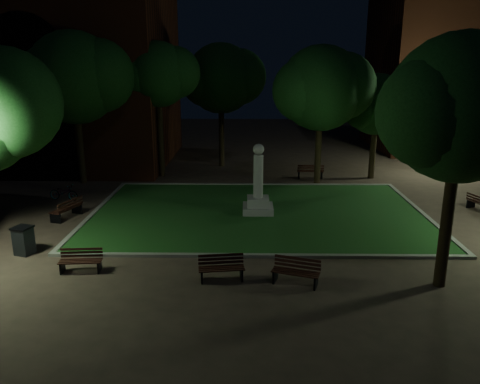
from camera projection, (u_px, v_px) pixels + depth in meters
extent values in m
plane|color=#48362B|center=(259.00, 228.00, 19.86)|extent=(80.00, 80.00, 0.00)
cube|color=#1F4F1B|center=(258.00, 213.00, 21.78)|extent=(15.00, 10.00, 0.08)
cube|color=slate|center=(261.00, 256.00, 16.86)|extent=(15.40, 0.20, 0.12)
cube|color=slate|center=(256.00, 185.00, 26.69)|extent=(15.40, 0.20, 0.12)
cube|color=slate|center=(96.00, 211.00, 21.89)|extent=(0.20, 10.00, 0.12)
cube|color=slate|center=(422.00, 213.00, 21.66)|extent=(0.20, 10.00, 0.12)
cube|color=gray|center=(258.00, 209.00, 21.73)|extent=(1.40, 1.40, 0.30)
cube|color=gray|center=(258.00, 202.00, 21.64)|extent=(1.00, 1.00, 0.40)
cylinder|color=gray|center=(258.00, 176.00, 21.32)|extent=(0.44, 0.44, 2.00)
sphere|color=gray|center=(259.00, 149.00, 20.98)|extent=(0.50, 0.50, 0.50)
cube|color=#4E2111|center=(19.00, 52.00, 31.59)|extent=(20.00, 12.00, 15.00)
cube|color=black|center=(41.00, 119.00, 28.28)|extent=(5.00, 3.00, 7.00)
cylinder|color=black|center=(34.00, 59.00, 27.35)|extent=(5.00, 3.00, 5.00)
plane|color=orange|center=(49.00, 117.00, 29.44)|extent=(6.30, 0.00, 6.30)
cube|color=#4E2111|center=(479.00, 73.00, 37.26)|extent=(16.00, 10.00, 12.00)
sphere|color=#194819|center=(5.00, 103.00, 17.06)|extent=(4.11, 4.11, 4.11)
cylinder|color=black|center=(161.00, 136.00, 28.39)|extent=(0.36, 0.36, 4.97)
sphere|color=#194819|center=(158.00, 74.00, 27.42)|extent=(3.84, 3.84, 3.84)
sphere|color=#194819|center=(174.00, 73.00, 27.57)|extent=(3.07, 3.07, 3.07)
sphere|color=#194819|center=(144.00, 76.00, 27.17)|extent=(2.88, 2.88, 2.88)
cylinder|color=black|center=(318.00, 150.00, 26.51)|extent=(0.36, 0.36, 4.03)
sphere|color=#194819|center=(321.00, 88.00, 25.60)|extent=(4.68, 4.68, 4.68)
sphere|color=#194819|center=(342.00, 86.00, 25.75)|extent=(3.75, 3.75, 3.75)
sphere|color=#194819|center=(304.00, 90.00, 25.35)|extent=(3.51, 3.51, 3.51)
cylinder|color=black|center=(373.00, 151.00, 28.03)|extent=(0.36, 0.36, 3.37)
sphere|color=#194819|center=(376.00, 104.00, 27.29)|extent=(3.58, 3.58, 3.58)
sphere|color=#194819|center=(391.00, 102.00, 27.44)|extent=(2.86, 2.86, 2.86)
sphere|color=#194819|center=(365.00, 106.00, 27.04)|extent=(2.68, 2.68, 2.68)
cylinder|color=black|center=(447.00, 222.00, 14.21)|extent=(0.36, 0.36, 4.25)
sphere|color=#194819|center=(461.00, 108.00, 13.30)|extent=(4.31, 4.31, 4.31)
sphere|color=#194819|center=(434.00, 113.00, 13.05)|extent=(3.23, 3.23, 3.23)
cylinder|color=black|center=(80.00, 145.00, 26.79)|extent=(0.36, 0.36, 4.44)
sphere|color=#194819|center=(74.00, 78.00, 25.79)|extent=(5.13, 5.13, 5.13)
sphere|color=#194819|center=(98.00, 76.00, 25.93)|extent=(4.11, 4.11, 4.11)
sphere|color=#194819|center=(54.00, 80.00, 25.54)|extent=(3.85, 3.85, 3.85)
cylinder|color=black|center=(221.00, 133.00, 31.24)|extent=(0.36, 0.36, 4.44)
sphere|color=#194819|center=(221.00, 78.00, 30.28)|extent=(4.52, 4.52, 4.52)
sphere|color=#194819|center=(238.00, 77.00, 30.43)|extent=(3.62, 3.62, 3.62)
sphere|color=#194819|center=(207.00, 80.00, 30.03)|extent=(3.39, 3.39, 3.39)
cylinder|color=black|center=(65.00, 144.00, 28.70)|extent=(0.12, 0.12, 3.97)
cylinder|color=black|center=(62.00, 111.00, 28.17)|extent=(0.90, 0.08, 0.08)
sphere|color=#D8FFD8|center=(55.00, 111.00, 28.18)|extent=(0.28, 0.28, 0.28)
sphere|color=#D8FFD8|center=(69.00, 111.00, 28.16)|extent=(0.28, 0.28, 0.28)
cylinder|color=black|center=(443.00, 141.00, 28.45)|extent=(0.12, 0.12, 4.40)
cylinder|color=black|center=(448.00, 104.00, 27.86)|extent=(0.90, 0.08, 0.08)
sphere|color=#D8FFD8|center=(440.00, 104.00, 27.87)|extent=(0.28, 0.28, 0.28)
sphere|color=#D8FFD8|center=(455.00, 104.00, 27.85)|extent=(0.28, 0.28, 0.28)
cube|color=black|center=(202.00, 275.00, 15.00)|extent=(0.12, 0.51, 0.40)
cube|color=black|center=(241.00, 273.00, 15.15)|extent=(0.12, 0.51, 0.40)
cube|color=black|center=(222.00, 271.00, 14.82)|extent=(1.47, 0.28, 0.04)
cube|color=black|center=(222.00, 269.00, 14.95)|extent=(1.47, 0.28, 0.04)
cube|color=black|center=(221.00, 267.00, 15.07)|extent=(1.47, 0.28, 0.04)
cube|color=black|center=(221.00, 266.00, 15.19)|extent=(1.47, 0.28, 0.04)
cube|color=black|center=(221.00, 262.00, 15.22)|extent=(1.47, 0.25, 0.09)
cube|color=black|center=(221.00, 259.00, 15.19)|extent=(1.47, 0.25, 0.09)
cube|color=black|center=(221.00, 255.00, 15.15)|extent=(1.47, 0.25, 0.09)
cube|color=black|center=(275.00, 275.00, 14.99)|extent=(0.22, 0.51, 0.41)
cube|color=black|center=(316.00, 281.00, 14.56)|extent=(0.22, 0.51, 0.41)
cube|color=black|center=(294.00, 275.00, 14.53)|extent=(1.45, 0.56, 0.04)
cube|color=black|center=(295.00, 273.00, 14.65)|extent=(1.45, 0.56, 0.04)
cube|color=black|center=(296.00, 271.00, 14.77)|extent=(1.45, 0.56, 0.04)
cube|color=black|center=(297.00, 270.00, 14.89)|extent=(1.45, 0.56, 0.04)
cube|color=black|center=(297.00, 266.00, 14.91)|extent=(1.44, 0.53, 0.09)
cube|color=black|center=(298.00, 262.00, 14.88)|extent=(1.44, 0.53, 0.09)
cube|color=black|center=(298.00, 259.00, 14.84)|extent=(1.44, 0.53, 0.09)
cube|color=black|center=(62.00, 267.00, 15.63)|extent=(0.09, 0.48, 0.38)
cube|color=black|center=(99.00, 266.00, 15.70)|extent=(0.09, 0.48, 0.38)
cube|color=black|center=(79.00, 263.00, 15.43)|extent=(1.40, 0.18, 0.03)
cube|color=black|center=(80.00, 262.00, 15.54)|extent=(1.40, 0.18, 0.03)
cube|color=black|center=(81.00, 260.00, 15.66)|extent=(1.40, 0.18, 0.03)
cube|color=black|center=(82.00, 259.00, 15.78)|extent=(1.40, 0.18, 0.03)
cube|color=black|center=(82.00, 256.00, 15.81)|extent=(1.40, 0.15, 0.08)
cube|color=black|center=(82.00, 252.00, 15.77)|extent=(1.40, 0.15, 0.08)
cube|color=black|center=(81.00, 249.00, 15.74)|extent=(1.40, 0.15, 0.08)
cube|color=black|center=(77.00, 209.00, 21.70)|extent=(0.55, 0.24, 0.45)
cube|color=black|center=(56.00, 218.00, 20.40)|extent=(0.55, 0.24, 0.45)
cube|color=black|center=(62.00, 208.00, 21.06)|extent=(0.61, 1.58, 0.04)
cube|color=black|center=(65.00, 208.00, 21.02)|extent=(0.61, 1.58, 0.04)
cube|color=black|center=(67.00, 209.00, 20.97)|extent=(0.61, 1.58, 0.04)
cube|color=black|center=(70.00, 209.00, 20.92)|extent=(0.61, 1.58, 0.04)
cube|color=black|center=(71.00, 207.00, 20.88)|extent=(0.58, 1.57, 0.10)
cube|color=black|center=(70.00, 204.00, 20.84)|extent=(0.58, 1.57, 0.10)
cube|color=black|center=(70.00, 201.00, 20.80)|extent=(0.58, 1.57, 0.10)
cube|color=black|center=(471.00, 204.00, 22.64)|extent=(0.48, 0.20, 0.39)
cube|color=black|center=(480.00, 203.00, 22.00)|extent=(0.52, 1.37, 0.04)
cube|color=black|center=(478.00, 203.00, 21.96)|extent=(0.52, 1.37, 0.04)
cube|color=black|center=(478.00, 202.00, 21.92)|extent=(0.49, 1.36, 0.09)
cube|color=black|center=(478.00, 199.00, 21.89)|extent=(0.49, 1.36, 0.09)
cube|color=black|center=(478.00, 197.00, 21.86)|extent=(0.49, 1.36, 0.09)
cube|color=black|center=(322.00, 175.00, 28.37)|extent=(0.09, 0.54, 0.43)
cube|color=black|center=(299.00, 174.00, 28.45)|extent=(0.09, 0.54, 0.43)
cube|color=black|center=(310.00, 170.00, 28.56)|extent=(1.58, 0.16, 0.04)
cube|color=black|center=(310.00, 171.00, 28.43)|extent=(1.58, 0.16, 0.04)
cube|color=black|center=(310.00, 171.00, 28.29)|extent=(1.58, 0.16, 0.04)
cube|color=black|center=(311.00, 172.00, 28.16)|extent=(1.58, 0.16, 0.04)
cube|color=black|center=(311.00, 170.00, 28.08)|extent=(1.58, 0.13, 0.09)
cube|color=black|center=(311.00, 168.00, 28.04)|extent=(1.58, 0.13, 0.09)
cube|color=black|center=(311.00, 166.00, 28.00)|extent=(1.58, 0.13, 0.09)
cube|color=black|center=(24.00, 241.00, 17.05)|extent=(0.69, 0.69, 0.99)
cube|color=black|center=(22.00, 228.00, 16.90)|extent=(0.77, 0.77, 0.07)
imported|color=black|center=(64.00, 192.00, 23.78)|extent=(1.65, 0.87, 0.83)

